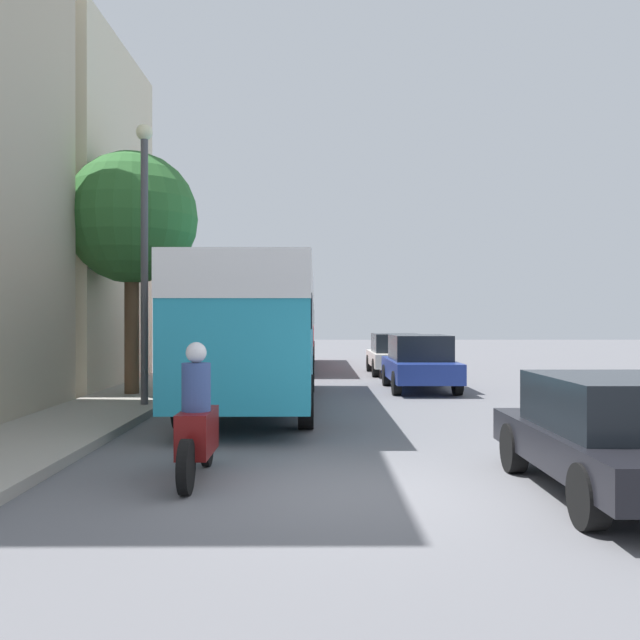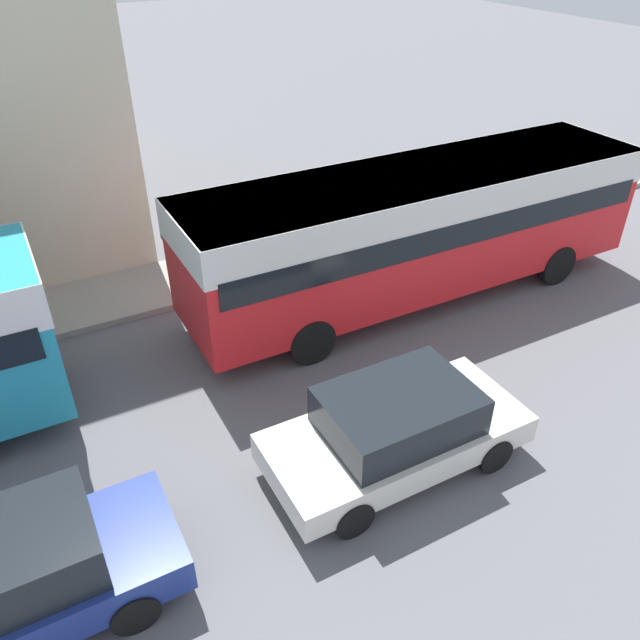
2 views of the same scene
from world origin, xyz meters
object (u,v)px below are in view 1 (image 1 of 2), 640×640
pedestrian_near_curb (170,345)px  car_distant (420,362)px  bus_lead (259,318)px  bus_following (282,320)px  car_far_curb (396,353)px  car_crossing (622,433)px  motorcycle_behind_lead (197,425)px

pedestrian_near_curb → car_distant: bearing=-29.6°
bus_lead → bus_following: (-0.08, 13.11, -0.05)m
car_distant → pedestrian_near_curb: pedestrian_near_curb is taller
car_far_curb → bus_following: bearing=-38.6°
bus_following → car_crossing: size_ratio=2.65×
car_distant → bus_lead: bearing=42.0°
bus_following → car_distant: bearing=-65.1°
car_crossing → car_distant: (-0.55, 12.01, 0.08)m
bus_following → car_far_curb: bus_following is taller
bus_following → car_far_curb: (4.32, -3.45, -1.21)m
bus_lead → car_crossing: bus_lead is taller
motorcycle_behind_lead → car_far_curb: size_ratio=0.52×
bus_lead → motorcycle_behind_lead: (-0.19, -7.33, -1.34)m
car_far_curb → car_distant: car_distant is taller
car_crossing → car_far_curb: car_far_curb is taller
motorcycle_behind_lead → pedestrian_near_curb: size_ratio=1.21×
car_distant → pedestrian_near_curb: bearing=-29.6°
bus_lead → car_distant: bus_lead is taller
bus_following → motorcycle_behind_lead: size_ratio=4.87×
bus_following → motorcycle_behind_lead: 20.48m
motorcycle_behind_lead → car_crossing: 5.04m
bus_following → car_distant: bus_following is taller
motorcycle_behind_lead → car_far_curb: (4.43, 16.99, 0.08)m
bus_following → bus_lead: bearing=-89.6°
bus_following → motorcycle_behind_lead: (-0.10, -20.44, -1.29)m
bus_following → pedestrian_near_curb: (-3.66, -4.76, -0.87)m
bus_lead → car_far_curb: (4.24, 9.66, -1.26)m
bus_following → pedestrian_near_curb: size_ratio=5.91×
bus_lead → bus_following: 13.11m
bus_following → car_crossing: bus_following is taller
motorcycle_behind_lead → car_crossing: (4.97, -0.86, 0.04)m
car_distant → car_crossing: bearing=92.6°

